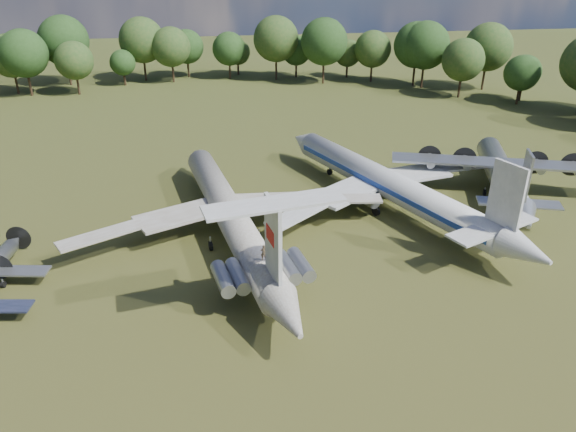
{
  "coord_description": "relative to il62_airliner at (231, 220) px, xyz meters",
  "views": [
    {
      "loc": [
        -0.59,
        -55.73,
        32.4
      ],
      "look_at": [
        6.44,
        -2.02,
        5.0
      ],
      "focal_mm": 35.0,
      "sensor_mm": 36.0,
      "label": 1
    }
  ],
  "objects": [
    {
      "name": "ground",
      "position": [
        -0.3,
        -2.84,
        -2.44
      ],
      "size": [
        300.0,
        300.0,
        0.0
      ],
      "primitive_type": "plane",
      "color": "#274216",
      "rests_on": "ground"
    },
    {
      "name": "il62_airliner",
      "position": [
        0.0,
        0.0,
        0.0
      ],
      "size": [
        47.44,
        56.41,
        4.88
      ],
      "primitive_type": null,
      "rotation": [
        0.0,
        0.0,
        0.2
      ],
      "color": "#B3B3AF",
      "rests_on": "ground"
    },
    {
      "name": "tu104_jet",
      "position": [
        20.83,
        5.97,
        0.07
      ],
      "size": [
        55.11,
        61.26,
        5.01
      ],
      "primitive_type": null,
      "rotation": [
        0.0,
        0.0,
        0.43
      ],
      "color": "silver",
      "rests_on": "ground"
    },
    {
      "name": "an12_transport",
      "position": [
        37.34,
        7.85,
        -0.24
      ],
      "size": [
        38.12,
        40.5,
        4.4
      ],
      "primitive_type": null,
      "rotation": [
        0.0,
        0.0,
        -0.29
      ],
      "color": "#96989D",
      "rests_on": "ground"
    },
    {
      "name": "person_on_il62",
      "position": [
        2.72,
        -13.4,
        3.24
      ],
      "size": [
        0.6,
        0.41,
        1.59
      ],
      "primitive_type": "imported",
      "rotation": [
        0.0,
        0.0,
        3.19
      ],
      "color": "olive",
      "rests_on": "il62_airliner"
    }
  ]
}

